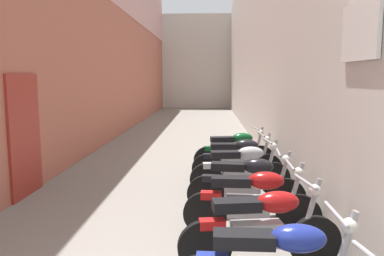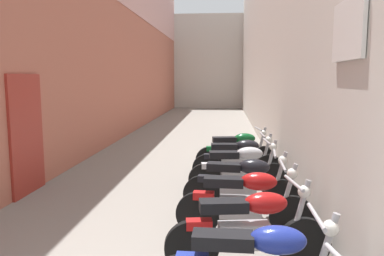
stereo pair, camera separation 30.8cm
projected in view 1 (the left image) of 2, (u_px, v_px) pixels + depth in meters
ground_plane at (181, 144)px, 12.07m from camera, size 41.93×41.93×0.00m
building_left at (112, 19)px, 13.56m from camera, size 0.45×25.93×8.39m
building_right at (258, 26)px, 13.40m from camera, size 0.45×25.93×7.97m
building_far_end at (197, 62)px, 27.44m from camera, size 7.86×2.00×6.59m
motorcycle_third at (262, 227)px, 4.12m from camera, size 1.84×0.58×1.04m
motorcycle_fourth at (253, 201)px, 5.01m from camera, size 1.85×0.58×1.04m
motorcycle_fifth at (246, 183)px, 5.83m from camera, size 1.85×0.58×1.04m
motorcycle_sixth at (241, 168)px, 6.80m from camera, size 1.85×0.58×1.04m
motorcycle_seventh at (238, 159)px, 7.59m from camera, size 1.85×0.58×1.04m
motorcycle_eighth at (235, 151)px, 8.47m from camera, size 1.84×0.58×1.04m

